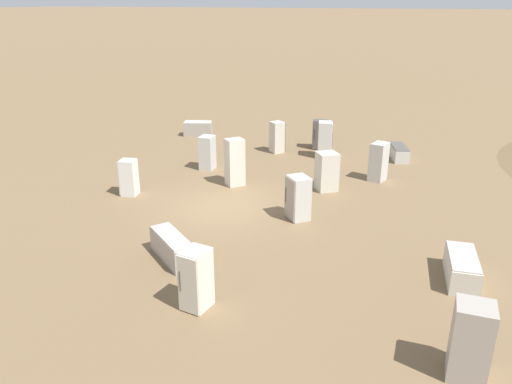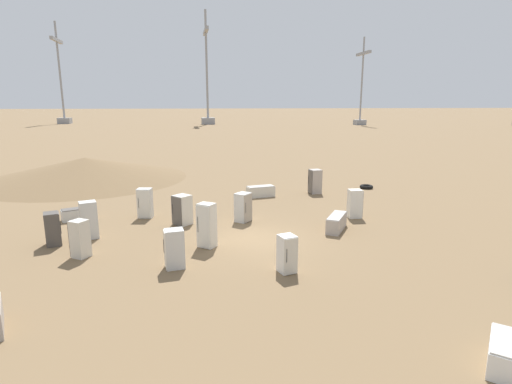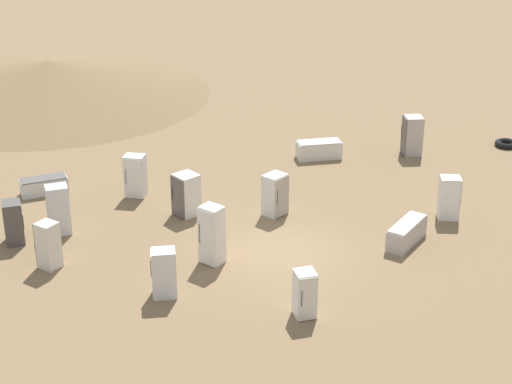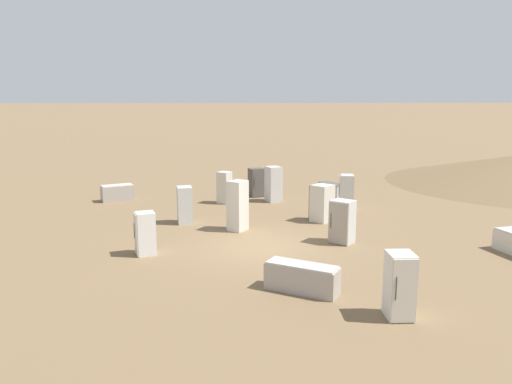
% 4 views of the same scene
% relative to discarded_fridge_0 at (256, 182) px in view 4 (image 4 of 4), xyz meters
% --- Properties ---
extents(ground_plane, '(1000.00, 1000.00, 0.00)m').
position_rel_discarded_fridge_0_xyz_m(ground_plane, '(0.81, 8.90, -0.73)').
color(ground_plane, brown).
extents(discarded_fridge_0, '(0.84, 0.78, 1.45)m').
position_rel_discarded_fridge_0_xyz_m(discarded_fridge_0, '(0.00, 0.00, 0.00)').
color(discarded_fridge_0, '#4C4742').
rests_on(discarded_fridge_0, ground_plane).
extents(discarded_fridge_1, '(0.88, 0.89, 1.92)m').
position_rel_discarded_fridge_0_xyz_m(discarded_fridge_1, '(1.44, 6.56, 0.23)').
color(discarded_fridge_1, beige).
rests_on(discarded_fridge_1, ground_plane).
extents(discarded_fridge_2, '(0.72, 0.83, 1.60)m').
position_rel_discarded_fridge_0_xyz_m(discarded_fridge_2, '(-3.70, 3.56, 0.07)').
color(discarded_fridge_2, silver).
rests_on(discarded_fridge_2, ground_plane).
extents(discarded_fridge_4, '(0.63, 0.75, 1.54)m').
position_rel_discarded_fridge_0_xyz_m(discarded_fridge_4, '(-1.70, 14.69, 0.04)').
color(discarded_fridge_4, silver).
rests_on(discarded_fridge_4, ground_plane).
extents(discarded_fridge_5, '(0.83, 0.87, 1.72)m').
position_rel_discarded_fridge_0_xyz_m(discarded_fridge_5, '(-0.70, 1.34, 0.13)').
color(discarded_fridge_5, silver).
rests_on(discarded_fridge_5, ground_plane).
extents(discarded_fridge_6, '(0.99, 0.98, 1.51)m').
position_rel_discarded_fridge_0_xyz_m(discarded_fridge_6, '(-2.06, 8.65, 0.03)').
color(discarded_fridge_6, silver).
rests_on(discarded_fridge_6, ground_plane).
extents(discarded_fridge_7, '(0.66, 0.79, 1.50)m').
position_rel_discarded_fridge_0_xyz_m(discarded_fridge_7, '(3.48, 5.23, 0.02)').
color(discarded_fridge_7, silver).
rests_on(discarded_fridge_7, ground_plane).
extents(discarded_fridge_8, '(1.95, 1.59, 0.75)m').
position_rel_discarded_fridge_0_xyz_m(discarded_fridge_8, '(0.21, 12.91, -0.35)').
color(discarded_fridge_8, '#A89E93').
rests_on(discarded_fridge_8, ground_plane).
extents(discarded_fridge_9, '(0.80, 0.82, 1.53)m').
position_rel_discarded_fridge_0_xyz_m(discarded_fridge_9, '(1.69, 1.50, 0.04)').
color(discarded_fridge_9, beige).
rests_on(discarded_fridge_9, ground_plane).
extents(discarded_fridge_10, '(0.74, 0.70, 1.40)m').
position_rel_discarded_fridge_0_xyz_m(discarded_fridge_10, '(4.61, 9.27, -0.03)').
color(discarded_fridge_10, white).
rests_on(discarded_fridge_10, ground_plane).
extents(discarded_fridge_11, '(1.66, 1.19, 0.79)m').
position_rel_discarded_fridge_0_xyz_m(discarded_fridge_11, '(6.93, 0.34, -0.33)').
color(discarded_fridge_11, '#A89E93').
rests_on(discarded_fridge_11, ground_plane).
extents(discarded_fridge_13, '(1.24, 1.83, 0.63)m').
position_rel_discarded_fridge_0_xyz_m(discarded_fridge_13, '(-3.97, 0.11, -0.42)').
color(discarded_fridge_13, silver).
rests_on(discarded_fridge_13, ground_plane).
extents(discarded_fridge_15, '(1.07, 1.08, 1.52)m').
position_rel_discarded_fridge_0_xyz_m(discarded_fridge_15, '(-2.09, 5.53, 0.03)').
color(discarded_fridge_15, beige).
rests_on(discarded_fridge_15, ground_plane).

